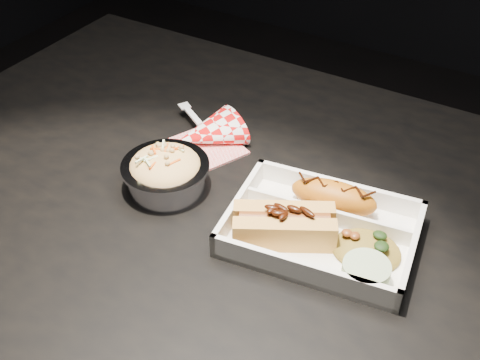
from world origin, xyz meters
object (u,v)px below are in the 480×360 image
object	(u,v)px
food_tray	(321,232)
hotdog	(284,224)
fried_pastry	(334,197)
dining_table	(243,237)
napkin_fork	(207,134)
foil_coleslaw_cup	(166,171)

from	to	relation	value
food_tray	hotdog	bearing A→B (deg)	-149.23
fried_pastry	hotdog	size ratio (longest dim) A/B	0.84
dining_table	food_tray	bearing A→B (deg)	-10.86
napkin_fork	food_tray	bearing A→B (deg)	8.24
food_tray	hotdog	world-z (taller)	hotdog
food_tray	hotdog	size ratio (longest dim) A/B	1.84
dining_table	food_tray	distance (m)	0.17
dining_table	hotdog	world-z (taller)	hotdog
hotdog	fried_pastry	bearing A→B (deg)	40.28
food_tray	napkin_fork	size ratio (longest dim) A/B	1.62
dining_table	napkin_fork	size ratio (longest dim) A/B	7.14
foil_coleslaw_cup	napkin_fork	bearing A→B (deg)	95.92
fried_pastry	napkin_fork	bearing A→B (deg)	167.51
dining_table	napkin_fork	xyz separation A→B (m)	(-0.12, 0.08, 0.11)
fried_pastry	foil_coleslaw_cup	world-z (taller)	foil_coleslaw_cup
dining_table	foil_coleslaw_cup	world-z (taller)	foil_coleslaw_cup
food_tray	fried_pastry	size ratio (longest dim) A/B	2.19
hotdog	dining_table	bearing A→B (deg)	119.98
food_tray	fried_pastry	xyz separation A→B (m)	(-0.01, 0.05, 0.02)
hotdog	napkin_fork	distance (m)	0.26
foil_coleslaw_cup	food_tray	bearing A→B (deg)	4.91
food_tray	foil_coleslaw_cup	size ratio (longest dim) A/B	2.08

